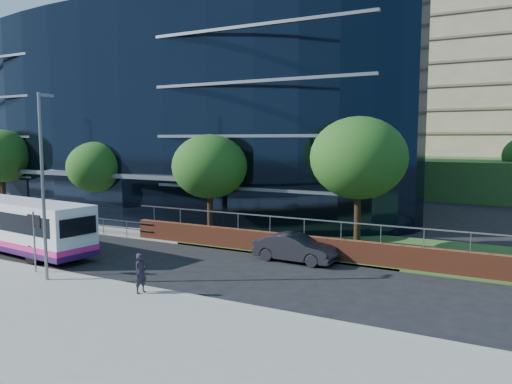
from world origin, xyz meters
The scene contains 14 objects.
ground centered at (0.00, 0.00, 0.00)m, with size 200.00×200.00×0.00m, color black.
far_forecourt centered at (-6.00, 11.00, 0.05)m, with size 50.00×8.00×0.10m, color gray.
glass_office centered at (-4.00, 20.85, 8.00)m, with size 44.00×23.10×16.00m.
retaining_wall centered at (20.00, 7.30, 0.61)m, with size 34.00×0.40×2.11m.
guard_railings centered at (-8.00, 7.00, 0.82)m, with size 24.00×0.05×1.10m.
street_sign centered at (4.50, -1.59, 2.15)m, with size 0.85×0.09×2.80m.
tree_far_a centered at (-13.00, 9.00, 4.86)m, with size 4.95×4.95×6.98m.
tree_far_b centered at (-3.00, 9.50, 4.21)m, with size 4.29×4.29×6.05m.
tree_far_c centered at (7.00, 9.00, 4.54)m, with size 4.62×4.62×6.51m.
tree_far_d centered at (16.00, 10.00, 5.19)m, with size 5.28×5.28×7.44m.
streetlight_east centered at (6.00, -2.17, 4.44)m, with size 0.15×0.77×8.00m.
city_bus centered at (-0.22, 1.04, 1.53)m, with size 10.89×3.56×2.89m.
parked_car centered at (13.88, 6.42, 0.71)m, with size 1.50×4.29×1.41m, color black.
pedestrian centered at (10.86, -1.69, 0.95)m, with size 0.58×0.38×1.59m, color black.
Camera 1 is at (24.01, -16.38, 6.19)m, focal length 35.00 mm.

